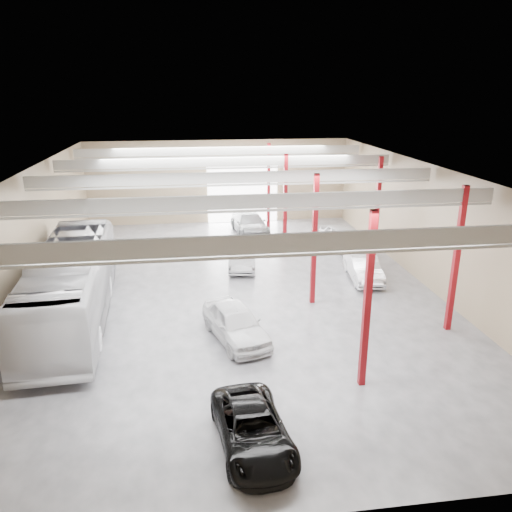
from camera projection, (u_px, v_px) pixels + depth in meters
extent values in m
cube|color=#49494E|center=(239.00, 292.00, 28.51)|extent=(22.00, 32.00, 0.01)
cube|color=beige|center=(237.00, 169.00, 26.29)|extent=(22.00, 32.00, 0.12)
cube|color=#7D664E|center=(219.00, 182.00, 42.43)|extent=(22.00, 0.12, 7.00)
cube|color=#7D664E|center=(304.00, 407.00, 12.37)|extent=(22.00, 0.12, 7.00)
cube|color=#7D664E|center=(28.00, 241.00, 25.98)|extent=(0.12, 32.00, 7.00)
cube|color=#7D664E|center=(427.00, 226.00, 28.82)|extent=(0.12, 32.00, 7.00)
cube|color=white|center=(243.00, 193.00, 42.86)|extent=(6.00, 0.20, 5.00)
cube|color=maroon|center=(367.00, 302.00, 18.50)|extent=(0.25, 0.25, 7.00)
cube|color=maroon|center=(314.00, 240.00, 26.01)|extent=(0.25, 0.25, 7.00)
cube|color=maroon|center=(285.00, 207.00, 33.52)|extent=(0.25, 0.25, 7.00)
cube|color=maroon|center=(269.00, 187.00, 40.10)|extent=(0.25, 0.25, 7.00)
cube|color=maroon|center=(456.00, 260.00, 22.99)|extent=(0.25, 0.25, 7.00)
cube|color=maroon|center=(377.00, 211.00, 32.38)|extent=(0.25, 0.25, 7.00)
cube|color=#A7A8A3|center=(277.00, 243.00, 15.16)|extent=(21.60, 0.15, 0.60)
cube|color=#A7A8A3|center=(277.00, 256.00, 15.28)|extent=(21.60, 0.10, 0.10)
cube|color=#A7A8A3|center=(252.00, 201.00, 20.79)|extent=(21.60, 0.15, 0.60)
cube|color=#A7A8A3|center=(252.00, 211.00, 20.92)|extent=(21.60, 0.10, 0.10)
cube|color=#A7A8A3|center=(237.00, 177.00, 26.43)|extent=(21.60, 0.15, 0.60)
cube|color=#A7A8A3|center=(237.00, 185.00, 26.56)|extent=(21.60, 0.10, 0.10)
cube|color=#A7A8A3|center=(228.00, 162.00, 32.06)|extent=(21.60, 0.15, 0.60)
cube|color=#A7A8A3|center=(228.00, 168.00, 32.19)|extent=(21.60, 0.10, 0.10)
cube|color=#A7A8A3|center=(221.00, 151.00, 37.70)|extent=(21.60, 0.15, 0.60)
cube|color=#A7A8A3|center=(222.00, 156.00, 37.83)|extent=(21.60, 0.10, 0.10)
imported|color=silver|center=(72.00, 284.00, 24.51)|extent=(4.01, 13.78, 3.79)
imported|color=black|center=(253.00, 429.00, 15.98)|extent=(2.62, 4.88, 1.30)
imported|color=silver|center=(236.00, 323.00, 22.84)|extent=(3.27, 5.24, 1.66)
imported|color=#A8A9AD|center=(242.00, 255.00, 32.30)|extent=(2.26, 4.92, 1.56)
imported|color=slate|center=(249.00, 223.00, 39.79)|extent=(2.88, 5.98, 1.68)
imported|color=silver|center=(363.00, 268.00, 30.13)|extent=(2.05, 4.75, 1.52)
imported|color=silver|center=(342.00, 237.00, 36.06)|extent=(2.81, 5.06, 1.63)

